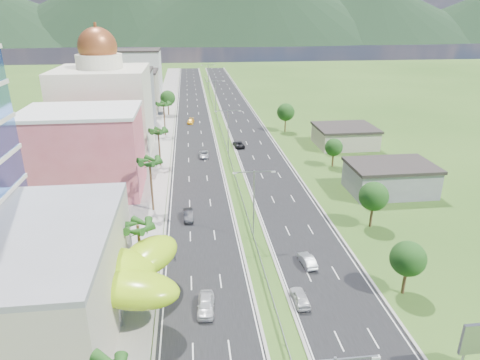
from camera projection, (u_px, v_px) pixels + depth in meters
name	position (u px, v px, depth m)	size (l,w,h in m)	color
ground	(265.00, 278.00, 54.52)	(500.00, 500.00, 0.00)	#2D5119
road_left	(193.00, 118.00, 136.83)	(11.00, 260.00, 0.04)	black
road_right	(240.00, 117.00, 138.48)	(11.00, 260.00, 0.04)	black
sidewalk_left	(163.00, 119.00, 135.77)	(7.00, 260.00, 0.12)	gray
median_guardrail	(221.00, 130.00, 120.79)	(0.10, 216.06, 0.76)	gray
streetlight_median_b	(254.00, 198.00, 61.28)	(6.04, 0.25, 11.00)	gray
streetlight_median_c	(228.00, 128.00, 98.23)	(6.04, 0.25, 11.00)	gray
streetlight_median_d	(215.00, 94.00, 139.80)	(6.04, 0.25, 11.00)	gray
streetlight_median_e	(208.00, 75.00, 181.37)	(6.04, 0.25, 11.00)	gray
lime_canopy	(92.00, 273.00, 46.79)	(18.00, 15.00, 7.40)	#94C613
pink_shophouse	(85.00, 153.00, 78.25)	(20.00, 15.00, 15.00)	#CE5462
domed_building	(105.00, 107.00, 98.08)	(20.00, 20.00, 28.70)	beige
midrise_grey	(125.00, 100.00, 122.52)	(16.00, 15.00, 16.00)	gray
midrise_beige	(134.00, 92.00, 143.39)	(16.00, 15.00, 13.00)	#B1A992
midrise_white	(140.00, 75.00, 163.72)	(16.00, 15.00, 18.00)	silver
shed_near	(390.00, 179.00, 79.78)	(15.00, 10.00, 5.00)	gray
shed_far	(345.00, 137.00, 107.82)	(14.00, 12.00, 4.40)	#B1A992
palm_tree_b	(138.00, 228.00, 52.07)	(3.60, 3.60, 8.10)	#47301C
palm_tree_c	(150.00, 163.00, 70.02)	(3.60, 3.60, 9.60)	#47301C
palm_tree_d	(158.00, 132.00, 91.62)	(3.60, 3.60, 8.60)	#47301C
palm_tree_e	(164.00, 105.00, 114.43)	(3.60, 3.60, 9.40)	#47301C
leafy_tree_lfar	(168.00, 98.00, 138.53)	(4.90, 4.90, 8.05)	#47301C
leafy_tree_ra	(408.00, 259.00, 49.91)	(4.20, 4.20, 6.90)	#47301C
leafy_tree_rb	(374.00, 196.00, 65.79)	(4.55, 4.55, 7.47)	#47301C
leafy_tree_rc	(334.00, 147.00, 92.29)	(3.85, 3.85, 6.33)	#47301C
leafy_tree_rd	(286.00, 112.00, 119.12)	(4.90, 4.90, 8.05)	#47301C
mountain_ridge	(249.00, 42.00, 476.83)	(860.00, 140.00, 90.00)	black
car_white_near_left	(206.00, 304.00, 48.29)	(1.89, 4.70, 1.60)	silver
car_dark_left	(188.00, 215.00, 69.72)	(1.54, 4.41, 1.45)	black
car_silver_mid_left	(204.00, 155.00, 99.51)	(2.13, 4.61, 1.28)	#A2A6AA
car_yellow_far_left	(191.00, 121.00, 129.84)	(1.81, 4.45, 1.29)	gold
car_white_near_right	(300.00, 297.00, 49.68)	(1.67, 4.16, 1.42)	silver
car_silver_right	(307.00, 260.00, 57.11)	(1.46, 4.18, 1.38)	#ADB0B5
car_dark_far_right	(239.00, 144.00, 107.13)	(2.32, 5.04, 1.40)	black
motorcycle	(174.00, 254.00, 58.73)	(0.61, 2.02, 1.30)	black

